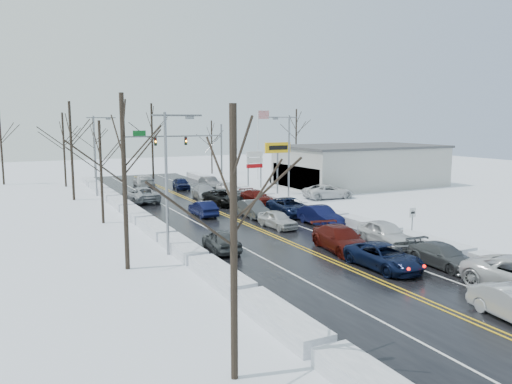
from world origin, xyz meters
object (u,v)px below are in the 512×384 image
flagpole (259,138)px  dealership_building (360,165)px  traffic_signal_mast (185,144)px  oncoming_car_0 (203,216)px  tires_plus_sign (278,151)px

flagpole → dealership_building: size_ratio=0.49×
traffic_signal_mast → dealership_building: traffic_signal_mast is taller
flagpole → dealership_building: flagpole is taller
flagpole → oncoming_car_0: bearing=-126.9°
traffic_signal_mast → tires_plus_sign: bearing=-59.5°
flagpole → traffic_signal_mast: bearing=-170.3°
traffic_signal_mast → flagpole: (11.72, 2.01, 0.45)m
flagpole → oncoming_car_0: flagpole is taller
traffic_signal_mast → flagpole: 11.90m
oncoming_car_0 → dealership_building: bearing=-157.6°
tires_plus_sign → oncoming_car_0: (-12.44, -8.78, -4.99)m
tires_plus_sign → flagpole: flagpole is taller
tires_plus_sign → dealership_building: bearing=8.5°
tires_plus_sign → dealership_building: size_ratio=0.29×
flagpole → dealership_building: 15.24m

